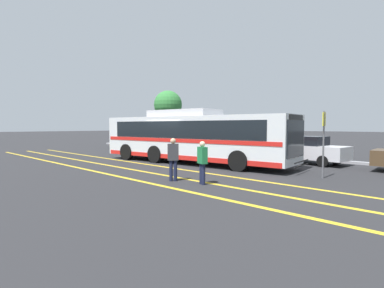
{
  "coord_description": "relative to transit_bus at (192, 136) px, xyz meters",
  "views": [
    {
      "loc": [
        12.95,
        -11.87,
        2.15
      ],
      "look_at": [
        0.95,
        0.45,
        1.1
      ],
      "focal_mm": 28.0,
      "sensor_mm": 36.0,
      "label": 1
    }
  ],
  "objects": [
    {
      "name": "curb_strip",
      "position": [
        0.02,
        6.09,
        -1.47
      ],
      "size": [
        39.87,
        0.36,
        0.15
      ],
      "primitive_type": "cube",
      "color": "#99999E",
      "rests_on": "ground_plane"
    },
    {
      "name": "ground_plane",
      "position": [
        -0.93,
        -0.45,
        -1.55
      ],
      "size": [
        220.0,
        220.0,
        0.0
      ],
      "primitive_type": "plane",
      "color": "#262628"
    },
    {
      "name": "bus_stop_sign",
      "position": [
        7.38,
        0.12,
        0.17
      ],
      "size": [
        0.08,
        0.4,
        2.75
      ],
      "rotation": [
        0.0,
        0.0,
        -1.45
      ],
      "color": "#59595E",
      "rests_on": "ground_plane"
    },
    {
      "name": "pedestrian_0",
      "position": [
        3.44,
        -4.55,
        -0.6
      ],
      "size": [
        0.45,
        0.45,
        1.67
      ],
      "rotation": [
        0.0,
        0.0,
        0.79
      ],
      "color": "#191E38",
      "rests_on": "ground_plane"
    },
    {
      "name": "parked_car_1",
      "position": [
        -6.56,
        4.3,
        -0.82
      ],
      "size": [
        4.15,
        2.15,
        1.43
      ],
      "rotation": [
        0.0,
        0.0,
        -1.65
      ],
      "color": "#9E9EA3",
      "rests_on": "ground_plane"
    },
    {
      "name": "parked_car_0",
      "position": [
        -12.06,
        4.33,
        -0.89
      ],
      "size": [
        4.92,
        2.26,
        1.26
      ],
      "rotation": [
        0.0,
        0.0,
        -1.5
      ],
      "color": "black",
      "rests_on": "ground_plane"
    },
    {
      "name": "tree_1",
      "position": [
        -11.24,
        8.02,
        2.74
      ],
      "size": [
        2.87,
        2.87,
        5.75
      ],
      "color": "#513823",
      "rests_on": "ground_plane"
    },
    {
      "name": "transit_bus",
      "position": [
        0.0,
        0.0,
        0.0
      ],
      "size": [
        12.37,
        3.92,
        3.07
      ],
      "rotation": [
        0.0,
        0.0,
        -1.45
      ],
      "color": "silver",
      "rests_on": "ground_plane"
    },
    {
      "name": "parked_car_2",
      "position": [
        -1.47,
        4.23,
        -0.85
      ],
      "size": [
        4.45,
        2.05,
        1.37
      ],
      "rotation": [
        0.0,
        0.0,
        1.61
      ],
      "color": "maroon",
      "rests_on": "ground_plane"
    },
    {
      "name": "pedestrian_1",
      "position": [
        4.72,
        -4.27,
        -0.65
      ],
      "size": [
        0.47,
        0.35,
        1.59
      ],
      "rotation": [
        0.0,
        0.0,
        5.92
      ],
      "color": "#191E38",
      "rests_on": "ground_plane"
    },
    {
      "name": "lane_strip_2",
      "position": [
        0.02,
        -5.48,
        -1.55
      ],
      "size": [
        31.87,
        0.2,
        0.01
      ],
      "primitive_type": "cube",
      "rotation": [
        0.0,
        0.0,
        1.57
      ],
      "color": "gold",
      "rests_on": "ground_plane"
    },
    {
      "name": "lane_strip_1",
      "position": [
        0.02,
        -3.91,
        -1.55
      ],
      "size": [
        31.87,
        0.2,
        0.01
      ],
      "primitive_type": "cube",
      "rotation": [
        0.0,
        0.0,
        1.57
      ],
      "color": "gold",
      "rests_on": "ground_plane"
    },
    {
      "name": "lane_strip_0",
      "position": [
        0.02,
        -2.2,
        -1.55
      ],
      "size": [
        31.87,
        0.2,
        0.01
      ],
      "primitive_type": "cube",
      "rotation": [
        0.0,
        0.0,
        1.57
      ],
      "color": "gold",
      "rests_on": "ground_plane"
    },
    {
      "name": "parked_car_3",
      "position": [
        4.77,
        4.47,
        -0.77
      ],
      "size": [
        4.7,
        2.08,
        1.56
      ],
      "rotation": [
        0.0,
        0.0,
        1.5
      ],
      "color": "silver",
      "rests_on": "ground_plane"
    }
  ]
}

